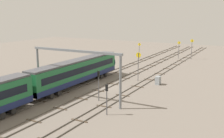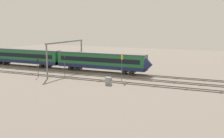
{
  "view_description": "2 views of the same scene",
  "coord_description": "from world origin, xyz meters",
  "px_view_note": "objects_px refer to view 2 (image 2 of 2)",
  "views": [
    {
      "loc": [
        -42.48,
        -24.37,
        13.56
      ],
      "look_at": [
        3.91,
        0.78,
        2.61
      ],
      "focal_mm": 44.6,
      "sensor_mm": 36.0,
      "label": 1
    },
    {
      "loc": [
        30.83,
        -59.51,
        12.54
      ],
      "look_at": [
        3.56,
        0.25,
        1.87
      ],
      "focal_mm": 46.22,
      "sensor_mm": 36.0,
      "label": 2
    }
  ],
  "objects_px": {
    "train": "(26,57)",
    "signal_light_trackside_departure": "(65,63)",
    "relay_cabinet": "(109,81)",
    "overhead_gantry": "(66,50)",
    "speed_sign_mid_trackside": "(122,64)",
    "signal_light_trackside_approach": "(38,65)"
  },
  "relations": [
    {
      "from": "train",
      "to": "signal_light_trackside_departure",
      "type": "bearing_deg",
      "value": -23.08
    },
    {
      "from": "speed_sign_mid_trackside",
      "to": "train",
      "type": "bearing_deg",
      "value": 166.22
    },
    {
      "from": "speed_sign_mid_trackside",
      "to": "signal_light_trackside_approach",
      "type": "height_order",
      "value": "speed_sign_mid_trackside"
    },
    {
      "from": "signal_light_trackside_departure",
      "to": "relay_cabinet",
      "type": "height_order",
      "value": "signal_light_trackside_departure"
    },
    {
      "from": "overhead_gantry",
      "to": "relay_cabinet",
      "type": "xyz_separation_m",
      "value": [
        15.35,
        -7.82,
        -5.13
      ]
    },
    {
      "from": "signal_light_trackside_departure",
      "to": "speed_sign_mid_trackside",
      "type": "bearing_deg",
      "value": -0.93
    },
    {
      "from": "overhead_gantry",
      "to": "speed_sign_mid_trackside",
      "type": "bearing_deg",
      "value": -11.37
    },
    {
      "from": "relay_cabinet",
      "to": "signal_light_trackside_departure",
      "type": "bearing_deg",
      "value": 160.84
    },
    {
      "from": "overhead_gantry",
      "to": "signal_light_trackside_approach",
      "type": "distance_m",
      "value": 8.3
    },
    {
      "from": "signal_light_trackside_approach",
      "to": "signal_light_trackside_departure",
      "type": "bearing_deg",
      "value": 41.14
    },
    {
      "from": "signal_light_trackside_approach",
      "to": "relay_cabinet",
      "type": "height_order",
      "value": "signal_light_trackside_approach"
    },
    {
      "from": "overhead_gantry",
      "to": "speed_sign_mid_trackside",
      "type": "relative_size",
      "value": 2.78
    },
    {
      "from": "speed_sign_mid_trackside",
      "to": "relay_cabinet",
      "type": "xyz_separation_m",
      "value": [
        -1.03,
        -4.52,
        -2.97
      ]
    },
    {
      "from": "speed_sign_mid_trackside",
      "to": "relay_cabinet",
      "type": "bearing_deg",
      "value": -102.89
    },
    {
      "from": "signal_light_trackside_approach",
      "to": "relay_cabinet",
      "type": "bearing_deg",
      "value": -2.27
    },
    {
      "from": "train",
      "to": "signal_light_trackside_departure",
      "type": "distance_m",
      "value": 20.31
    },
    {
      "from": "train",
      "to": "speed_sign_mid_trackside",
      "type": "xyz_separation_m",
      "value": [
        33.43,
        -8.2,
        1.1
      ]
    },
    {
      "from": "speed_sign_mid_trackside",
      "to": "relay_cabinet",
      "type": "distance_m",
      "value": 5.51
    },
    {
      "from": "signal_light_trackside_departure",
      "to": "relay_cabinet",
      "type": "xyz_separation_m",
      "value": [
        13.71,
        -4.76,
        -2.29
      ]
    },
    {
      "from": "train",
      "to": "relay_cabinet",
      "type": "height_order",
      "value": "train"
    },
    {
      "from": "train",
      "to": "relay_cabinet",
      "type": "bearing_deg",
      "value": -21.44
    },
    {
      "from": "train",
      "to": "signal_light_trackside_approach",
      "type": "relative_size",
      "value": 17.81
    }
  ]
}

